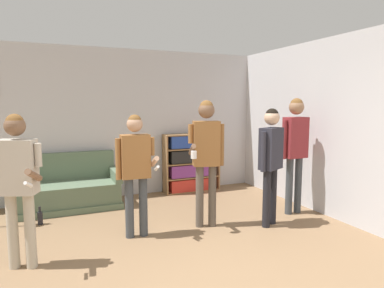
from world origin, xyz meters
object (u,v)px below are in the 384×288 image
couch (67,191)px  drinking_cup (201,130)px  person_player_foreground_center (136,163)px  person_watcher_holding_cup (206,149)px  bottle_on_floor (40,218)px  person_spectator_far_right (295,142)px  person_player_foreground_left (18,176)px  person_spectator_near_bookshelf (271,155)px  bookshelf (191,163)px

couch → drinking_cup: bearing=4.5°
person_player_foreground_center → drinking_cup: size_ratio=13.53×
person_watcher_holding_cup → bottle_on_floor: (-2.15, 0.99, -0.99)m
couch → person_spectator_far_right: person_spectator_far_right is taller
person_player_foreground_center → bottle_on_floor: (-1.17, 0.97, -0.86)m
person_player_foreground_center → person_player_foreground_left: bearing=-164.5°
person_watcher_holding_cup → bottle_on_floor: size_ratio=6.70×
person_spectator_near_bookshelf → bottle_on_floor: size_ratio=6.28×
person_watcher_holding_cup → person_spectator_near_bookshelf: person_watcher_holding_cup is taller
bookshelf → person_spectator_far_right: bearing=-63.2°
person_player_foreground_left → drinking_cup: size_ratio=13.85×
person_player_foreground_left → person_spectator_far_right: (3.81, 0.34, 0.13)m
couch → person_spectator_near_bookshelf: person_spectator_near_bookshelf is taller
person_player_foreground_left → person_watcher_holding_cup: (2.30, 0.35, 0.11)m
person_player_foreground_center → bottle_on_floor: size_ratio=6.02×
bottle_on_floor → drinking_cup: size_ratio=2.25×
person_player_foreground_center → person_watcher_holding_cup: (0.99, -0.02, 0.13)m
couch → person_spectator_near_bookshelf: 3.34m
person_player_foreground_center → person_spectator_near_bookshelf: person_spectator_near_bookshelf is taller
bookshelf → drinking_cup: size_ratio=9.66×
bookshelf → bottle_on_floor: (-2.72, -0.88, -0.46)m
couch → drinking_cup: (2.52, 0.20, 0.90)m
person_spectator_far_right → drinking_cup: (-0.74, 1.87, 0.07)m
person_spectator_near_bookshelf → person_spectator_far_right: 0.74m
couch → person_player_foreground_left: (-0.55, -2.01, 0.70)m
person_watcher_holding_cup → bookshelf: bearing=73.0°
person_player_foreground_center → person_spectator_far_right: (2.50, -0.03, 0.16)m
bookshelf → person_spectator_near_bookshelf: size_ratio=0.68×
person_watcher_holding_cup → couch: bearing=136.4°
person_spectator_near_bookshelf → drinking_cup: 2.18m
drinking_cup → person_player_foreground_center: bearing=-133.6°
drinking_cup → person_player_foreground_left: bearing=-144.3°
person_spectator_far_right → drinking_cup: bearing=111.6°
person_spectator_far_right → couch: bearing=152.8°
person_player_foreground_center → person_spectator_near_bookshelf: (1.83, -0.33, 0.05)m
person_player_foreground_left → person_watcher_holding_cup: size_ratio=0.92×
person_player_foreground_center → person_spectator_far_right: bearing=-0.7°
person_player_foreground_center → person_spectator_far_right: size_ratio=0.88×
person_player_foreground_left → person_player_foreground_center: bearing=15.5°
bookshelf → person_player_foreground_left: size_ratio=0.70×
couch → person_spectator_far_right: (3.26, -1.68, 0.83)m
person_spectator_near_bookshelf → person_spectator_far_right: (0.67, 0.30, 0.11)m
couch → bottle_on_floor: size_ratio=6.43×
bookshelf → person_watcher_holding_cup: person_watcher_holding_cup is taller
bottle_on_floor → person_spectator_near_bookshelf: bearing=-23.4°
person_player_foreground_left → bottle_on_floor: 1.61m
person_player_foreground_center → person_spectator_far_right: person_spectator_far_right is taller
person_spectator_far_right → drinking_cup: size_ratio=15.36×
person_player_foreground_center → bottle_on_floor: bearing=140.3°
person_spectator_near_bookshelf → drinking_cup: bearing=92.0°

